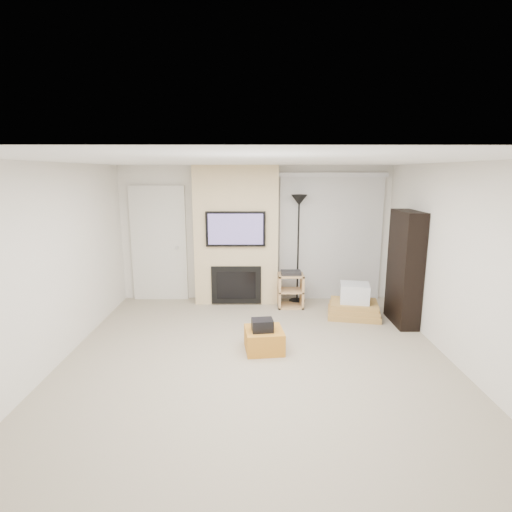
{
  "coord_description": "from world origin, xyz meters",
  "views": [
    {
      "loc": [
        -0.04,
        -4.63,
        2.38
      ],
      "look_at": [
        0.0,
        1.2,
        1.15
      ],
      "focal_mm": 28.0,
      "sensor_mm": 36.0,
      "label": 1
    }
  ],
  "objects_px": {
    "bookshelf": "(405,268)",
    "av_stand": "(291,288)",
    "box_stack": "(354,304)",
    "ottoman": "(264,340)",
    "floor_lamp": "(299,218)"
  },
  "relations": [
    {
      "from": "bookshelf",
      "to": "av_stand",
      "type": "bearing_deg",
      "value": 155.27
    },
    {
      "from": "box_stack",
      "to": "av_stand",
      "type": "bearing_deg",
      "value": 153.25
    },
    {
      "from": "ottoman",
      "to": "box_stack",
      "type": "bearing_deg",
      "value": 40.06
    },
    {
      "from": "ottoman",
      "to": "av_stand",
      "type": "relative_size",
      "value": 0.76
    },
    {
      "from": "ottoman",
      "to": "floor_lamp",
      "type": "height_order",
      "value": "floor_lamp"
    },
    {
      "from": "floor_lamp",
      "to": "box_stack",
      "type": "relative_size",
      "value": 2.09
    },
    {
      "from": "av_stand",
      "to": "bookshelf",
      "type": "distance_m",
      "value": 1.96
    },
    {
      "from": "floor_lamp",
      "to": "bookshelf",
      "type": "relative_size",
      "value": 1.1
    },
    {
      "from": "ottoman",
      "to": "av_stand",
      "type": "bearing_deg",
      "value": 73.83
    },
    {
      "from": "av_stand",
      "to": "floor_lamp",
      "type": "bearing_deg",
      "value": 61.23
    },
    {
      "from": "ottoman",
      "to": "floor_lamp",
      "type": "xyz_separation_m",
      "value": [
        0.67,
        2.08,
        1.41
      ]
    },
    {
      "from": "box_stack",
      "to": "bookshelf",
      "type": "xyz_separation_m",
      "value": [
        0.7,
        -0.28,
        0.68
      ]
    },
    {
      "from": "ottoman",
      "to": "box_stack",
      "type": "height_order",
      "value": "box_stack"
    },
    {
      "from": "ottoman",
      "to": "bookshelf",
      "type": "bearing_deg",
      "value": 24.46
    },
    {
      "from": "ottoman",
      "to": "bookshelf",
      "type": "relative_size",
      "value": 0.28
    }
  ]
}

